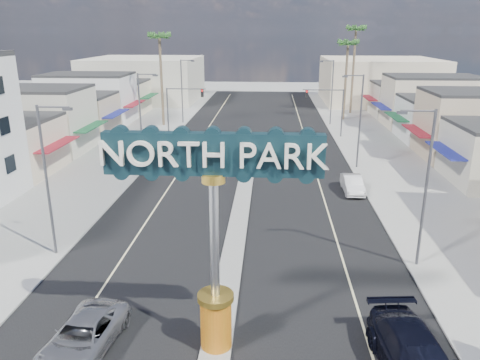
# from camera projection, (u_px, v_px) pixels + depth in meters

# --- Properties ---
(ground) EXTENTS (160.00, 160.00, 0.00)m
(ground) POSITION_uv_depth(u_px,v_px,m) (248.00, 166.00, 46.45)
(ground) COLOR gray
(ground) RESTS_ON ground
(road) EXTENTS (20.00, 120.00, 0.01)m
(road) POSITION_uv_depth(u_px,v_px,m) (248.00, 166.00, 46.44)
(road) COLOR black
(road) RESTS_ON ground
(median_island) EXTENTS (1.30, 30.00, 0.16)m
(median_island) POSITION_uv_depth(u_px,v_px,m) (237.00, 231.00, 31.22)
(median_island) COLOR gray
(median_island) RESTS_ON ground
(sidewalk_left) EXTENTS (8.00, 120.00, 0.12)m
(sidewalk_left) POSITION_uv_depth(u_px,v_px,m) (110.00, 163.00, 47.30)
(sidewalk_left) COLOR gray
(sidewalk_left) RESTS_ON ground
(sidewalk_right) EXTENTS (8.00, 120.00, 0.12)m
(sidewalk_right) POSITION_uv_depth(u_px,v_px,m) (392.00, 168.00, 45.55)
(sidewalk_right) COLOR gray
(sidewalk_right) RESTS_ON ground
(storefront_row_left) EXTENTS (12.00, 42.00, 6.00)m
(storefront_row_left) POSITION_uv_depth(u_px,v_px,m) (65.00, 112.00, 59.38)
(storefront_row_left) COLOR beige
(storefront_row_left) RESTS_ON ground
(storefront_row_right) EXTENTS (12.00, 42.00, 6.00)m
(storefront_row_right) POSITION_uv_depth(u_px,v_px,m) (452.00, 116.00, 56.39)
(storefront_row_right) COLOR #B7B29E
(storefront_row_right) RESTS_ON ground
(backdrop_far_left) EXTENTS (20.00, 20.00, 8.00)m
(backdrop_far_left) POSITION_uv_depth(u_px,v_px,m) (145.00, 79.00, 89.37)
(backdrop_far_left) COLOR #B7B29E
(backdrop_far_left) RESTS_ON ground
(backdrop_far_right) EXTENTS (20.00, 20.00, 8.00)m
(backdrop_far_right) POSITION_uv_depth(u_px,v_px,m) (379.00, 81.00, 86.62)
(backdrop_far_right) COLOR beige
(backdrop_far_right) RESTS_ON ground
(gateway_sign) EXTENTS (8.20, 1.50, 9.15)m
(gateway_sign) POSITION_uv_depth(u_px,v_px,m) (214.00, 219.00, 18.01)
(gateway_sign) COLOR #DE5E11
(gateway_sign) RESTS_ON median_island
(traffic_signal_left) EXTENTS (5.09, 0.45, 6.00)m
(traffic_signal_left) POSITION_uv_depth(u_px,v_px,m) (181.00, 102.00, 59.02)
(traffic_signal_left) COLOR #47474C
(traffic_signal_left) RESTS_ON ground
(traffic_signal_right) EXTENTS (5.09, 0.45, 6.00)m
(traffic_signal_right) POSITION_uv_depth(u_px,v_px,m) (328.00, 103.00, 57.87)
(traffic_signal_right) COLOR #47474C
(traffic_signal_right) RESTS_ON ground
(streetlight_l_near) EXTENTS (2.03, 0.22, 9.00)m
(streetlight_l_near) POSITION_uv_depth(u_px,v_px,m) (49.00, 174.00, 26.54)
(streetlight_l_near) COLOR #47474C
(streetlight_l_near) RESTS_ON ground
(streetlight_l_mid) EXTENTS (2.03, 0.22, 9.00)m
(streetlight_l_mid) POSITION_uv_depth(u_px,v_px,m) (142.00, 114.00, 45.55)
(streetlight_l_mid) COLOR #47474C
(streetlight_l_mid) RESTS_ON ground
(streetlight_l_far) EXTENTS (2.03, 0.22, 9.00)m
(streetlight_l_far) POSITION_uv_depth(u_px,v_px,m) (183.00, 88.00, 66.46)
(streetlight_l_far) COLOR #47474C
(streetlight_l_far) RESTS_ON ground
(streetlight_r_near) EXTENTS (2.03, 0.22, 9.00)m
(streetlight_r_near) POSITION_uv_depth(u_px,v_px,m) (424.00, 182.00, 25.24)
(streetlight_r_near) COLOR #47474C
(streetlight_r_near) RESTS_ON ground
(streetlight_r_mid) EXTENTS (2.03, 0.22, 9.00)m
(streetlight_r_mid) POSITION_uv_depth(u_px,v_px,m) (359.00, 117.00, 44.25)
(streetlight_r_mid) COLOR #47474C
(streetlight_r_mid) RESTS_ON ground
(streetlight_r_far) EXTENTS (2.03, 0.22, 9.00)m
(streetlight_r_far) POSITION_uv_depth(u_px,v_px,m) (331.00, 89.00, 65.16)
(streetlight_r_far) COLOR #47474C
(streetlight_r_far) RESTS_ON ground
(palm_left_far) EXTENTS (2.60, 2.60, 13.10)m
(palm_left_far) POSITION_uv_depth(u_px,v_px,m) (160.00, 41.00, 62.76)
(palm_left_far) COLOR brown
(palm_left_far) RESTS_ON ground
(palm_right_mid) EXTENTS (2.60, 2.60, 12.10)m
(palm_right_mid) POSITION_uv_depth(u_px,v_px,m) (348.00, 47.00, 67.11)
(palm_right_mid) COLOR brown
(palm_right_mid) RESTS_ON ground
(palm_right_far) EXTENTS (2.60, 2.60, 14.10)m
(palm_right_far) POSITION_uv_depth(u_px,v_px,m) (356.00, 34.00, 72.14)
(palm_right_far) COLOR brown
(palm_right_far) RESTS_ON ground
(suv_left) EXTENTS (2.89, 5.36, 1.43)m
(suv_left) POSITION_uv_depth(u_px,v_px,m) (83.00, 336.00, 19.44)
(suv_left) COLOR #A0A1A5
(suv_left) RESTS_ON ground
(suv_right) EXTENTS (3.11, 6.38, 1.79)m
(suv_right) POSITION_uv_depth(u_px,v_px,m) (415.00, 359.00, 17.87)
(suv_right) COLOR black
(suv_right) RESTS_ON ground
(car_parked_left) EXTENTS (2.60, 5.28, 1.73)m
(car_parked_left) POSITION_uv_depth(u_px,v_px,m) (187.00, 151.00, 48.61)
(car_parked_left) COLOR slate
(car_parked_left) RESTS_ON ground
(car_parked_right) EXTENTS (1.51, 4.24, 1.39)m
(car_parked_right) POSITION_uv_depth(u_px,v_px,m) (352.00, 184.00, 38.81)
(car_parked_right) COLOR silver
(car_parked_right) RESTS_ON ground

